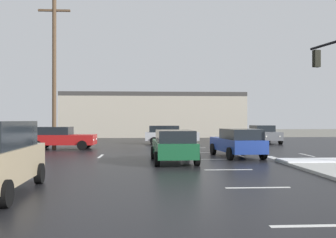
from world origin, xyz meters
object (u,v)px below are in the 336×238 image
sedan_silver (170,134)px  sedan_grey (264,134)px  sedan_blue (238,142)px  sedan_green (174,145)px  sedan_red (60,137)px  utility_pole_far (54,71)px

sedan_silver → sedan_grey: bearing=8.4°
sedan_blue → sedan_green: size_ratio=1.02×
sedan_grey → sedan_silver: bearing=-82.2°
sedan_red → utility_pole_far: bearing=-136.1°
sedan_silver → sedan_red: bearing=-148.2°
sedan_grey → sedan_green: bearing=-32.1°
sedan_grey → utility_pole_far: (-16.88, -6.29, 4.62)m
sedan_red → sedan_grey: (16.53, 5.97, 0.00)m
sedan_blue → sedan_silver: 11.42m
sedan_blue → sedan_grey: (5.42, 12.14, 0.00)m
sedan_grey → sedan_green: (-9.14, -14.49, 0.00)m
sedan_red → utility_pole_far: utility_pole_far is taller
sedan_green → sedan_red: bearing=38.8°
sedan_silver → utility_pole_far: size_ratio=0.43×
sedan_blue → sedan_red: 12.70m
sedan_blue → sedan_grey: 13.30m
sedan_blue → sedan_silver: size_ratio=1.02×
sedan_grey → sedan_green: 17.13m
sedan_green → utility_pole_far: bearing=41.2°
sedan_silver → sedan_green: (-0.65, -13.34, 0.00)m
sedan_silver → sedan_red: size_ratio=0.99×
sedan_red → sedan_grey: bearing=21.7°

